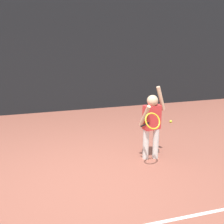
{
  "coord_description": "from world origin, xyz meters",
  "views": [
    {
      "loc": [
        -0.75,
        -3.91,
        2.27
      ],
      "look_at": [
        0.64,
        0.84,
        0.85
      ],
      "focal_mm": 44.84,
      "sensor_mm": 36.0,
      "label": 1
    }
  ],
  "objects": [
    {
      "name": "ground_plane",
      "position": [
        0.0,
        0.0,
        0.0
      ],
      "size": [
        20.0,
        20.0,
        0.0
      ],
      "primitive_type": "plane",
      "color": "brown"
    },
    {
      "name": "back_fence_windscreen",
      "position": [
        0.0,
        4.24,
        1.75
      ],
      "size": [
        13.54,
        0.08,
        3.49
      ],
      "primitive_type": "cube",
      "color": "black",
      "rests_on": "ground"
    },
    {
      "name": "fence_post_2",
      "position": [
        2.21,
        4.3,
        1.82
      ],
      "size": [
        0.09,
        0.09,
        3.64
      ],
      "primitive_type": "cylinder",
      "color": "slate",
      "rests_on": "ground"
    },
    {
      "name": "tennis_player",
      "position": [
        1.27,
        0.47,
        0.73
      ],
      "size": [
        0.64,
        0.66,
        1.35
      ],
      "rotation": [
        0.0,
        0.0,
        0.19
      ],
      "color": "silver",
      "rests_on": "ground"
    },
    {
      "name": "tennis_ball_3",
      "position": [
        2.66,
        2.29,
        0.03
      ],
      "size": [
        0.07,
        0.07,
        0.07
      ],
      "primitive_type": "sphere",
      "color": "#CCE033",
      "rests_on": "ground"
    }
  ]
}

